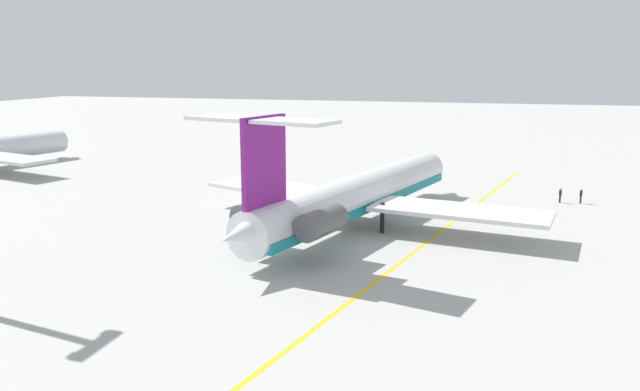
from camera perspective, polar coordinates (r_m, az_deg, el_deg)
name	(u,v)px	position (r m, az deg, el deg)	size (l,w,h in m)	color
ground	(485,237)	(59.89, 14.77, -3.64)	(395.91, 395.91, 0.00)	#ADADA8
main_jetliner	(354,195)	(60.21, 3.10, 0.01)	(40.20, 35.99, 11.90)	silver
ground_crew_near_nose	(560,193)	(76.58, 21.00, 0.18)	(0.37, 0.30, 1.75)	black
ground_crew_near_tail	(581,194)	(77.11, 22.64, 0.13)	(0.34, 0.33, 1.75)	black
safety_cone_nose	(350,178)	(85.37, 2.76, 1.56)	(0.40, 0.40, 0.55)	#EA590F
safety_cone_wingtip	(357,177)	(86.70, 3.41, 1.71)	(0.40, 0.40, 0.55)	#EA590F
taxiway_centreline	(441,231)	(60.83, 10.94, -3.21)	(71.88, 0.36, 0.01)	gold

